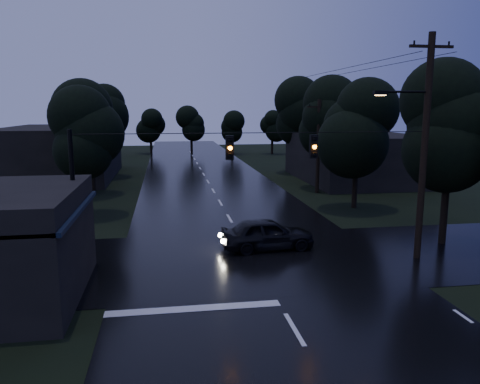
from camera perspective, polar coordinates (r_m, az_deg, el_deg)
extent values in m
cube|color=black|center=(38.94, -3.27, 0.10)|extent=(12.00, 120.00, 0.02)
cube|color=black|center=(21.61, 1.61, -8.19)|extent=(60.00, 9.00, 0.02)
cube|color=black|center=(17.81, -19.16, -2.08)|extent=(0.30, 7.00, 0.15)
cylinder|color=black|center=(15.49, -21.46, -10.60)|extent=(0.10, 0.10, 3.00)
cylinder|color=black|center=(21.11, -18.03, -4.89)|extent=(0.10, 0.10, 3.00)
cube|color=#FFB166|center=(16.55, -20.08, -5.54)|extent=(0.06, 1.60, 0.50)
cube|color=#FFB166|center=(19.12, -18.57, -3.37)|extent=(0.06, 1.20, 0.50)
cube|color=black|center=(45.99, 13.85, 4.14)|extent=(10.00, 14.00, 4.40)
cube|color=black|center=(49.40, -20.96, 4.52)|extent=(10.00, 16.00, 5.00)
cylinder|color=black|center=(22.31, 21.55, 4.83)|extent=(0.30, 0.30, 10.00)
cube|color=black|center=(22.39, 22.31, 16.10)|extent=(2.00, 0.12, 0.12)
cylinder|color=black|center=(21.71, 19.43, 11.45)|extent=(2.20, 0.10, 0.10)
cube|color=black|center=(21.21, 16.75, 11.50)|extent=(0.60, 0.25, 0.18)
cube|color=#FFB266|center=(21.21, 16.74, 11.23)|extent=(0.45, 0.18, 0.03)
cylinder|color=black|center=(38.24, 9.51, 5.46)|extent=(0.30, 0.30, 7.50)
cube|color=black|center=(38.12, 9.65, 10.19)|extent=(2.00, 0.12, 0.12)
cylinder|color=black|center=(19.87, -19.56, -1.46)|extent=(0.18, 0.18, 6.00)
cylinder|color=black|center=(19.55, 2.24, 7.22)|extent=(15.00, 0.03, 0.03)
cube|color=black|center=(19.39, -1.27, 5.43)|extent=(0.32, 0.25, 1.00)
sphere|color=orange|center=(19.24, -1.21, 5.39)|extent=(0.18, 0.18, 0.18)
cube|color=black|center=(20.19, 8.95, 5.49)|extent=(0.32, 0.25, 1.00)
sphere|color=orange|center=(20.05, 9.08, 5.46)|extent=(0.18, 0.18, 0.18)
cylinder|color=black|center=(25.83, 23.58, -2.77)|extent=(0.36, 0.36, 2.80)
sphere|color=black|center=(25.33, 24.13, 4.76)|extent=(4.48, 4.48, 4.48)
sphere|color=black|center=(25.27, 24.33, 7.46)|extent=(4.48, 4.48, 4.48)
sphere|color=black|center=(25.26, 24.53, 10.18)|extent=(4.48, 4.48, 4.48)
cylinder|color=black|center=(31.10, -18.48, -0.69)|extent=(0.36, 0.36, 2.45)
sphere|color=black|center=(30.70, -18.79, 4.77)|extent=(3.92, 3.92, 3.92)
sphere|color=black|center=(30.63, -18.90, 6.73)|extent=(3.92, 3.92, 3.92)
sphere|color=black|center=(30.60, -19.02, 8.69)|extent=(3.92, 3.92, 3.92)
cylinder|color=black|center=(38.97, -17.48, 1.61)|extent=(0.36, 0.36, 2.62)
sphere|color=black|center=(38.65, -17.73, 6.29)|extent=(4.20, 4.20, 4.20)
sphere|color=black|center=(38.60, -17.82, 7.95)|extent=(4.20, 4.20, 4.20)
sphere|color=black|center=(38.59, -17.91, 9.62)|extent=(4.20, 4.20, 4.20)
cylinder|color=black|center=(48.87, -16.51, 3.42)|extent=(0.36, 0.36, 2.80)
sphere|color=black|center=(48.61, -16.71, 7.40)|extent=(4.48, 4.48, 4.48)
sphere|color=black|center=(48.58, -16.78, 8.81)|extent=(4.48, 4.48, 4.48)
sphere|color=black|center=(48.57, -16.86, 10.22)|extent=(4.48, 4.48, 4.48)
cylinder|color=black|center=(33.21, 13.80, 0.37)|extent=(0.36, 0.36, 2.62)
sphere|color=black|center=(32.84, 14.04, 5.86)|extent=(4.20, 4.20, 4.20)
sphere|color=black|center=(32.78, 14.12, 7.82)|extent=(4.20, 4.20, 4.20)
sphere|color=black|center=(32.75, 14.21, 9.78)|extent=(4.20, 4.20, 4.20)
cylinder|color=black|center=(40.79, 10.26, 2.41)|extent=(0.36, 0.36, 2.80)
sphere|color=black|center=(40.48, 10.41, 7.18)|extent=(4.48, 4.48, 4.48)
sphere|color=black|center=(40.44, 10.47, 8.88)|extent=(4.48, 4.48, 4.48)
sphere|color=black|center=(40.44, 10.52, 10.58)|extent=(4.48, 4.48, 4.48)
cylinder|color=black|center=(50.42, 7.18, 4.05)|extent=(0.36, 0.36, 2.97)
sphere|color=black|center=(50.17, 7.27, 8.16)|extent=(4.76, 4.76, 4.76)
sphere|color=black|center=(50.14, 7.30, 9.61)|extent=(4.76, 4.76, 4.76)
sphere|color=black|center=(50.15, 7.34, 11.07)|extent=(4.76, 4.76, 4.76)
imported|color=black|center=(22.91, 3.35, -5.10)|extent=(4.64, 2.11, 1.54)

